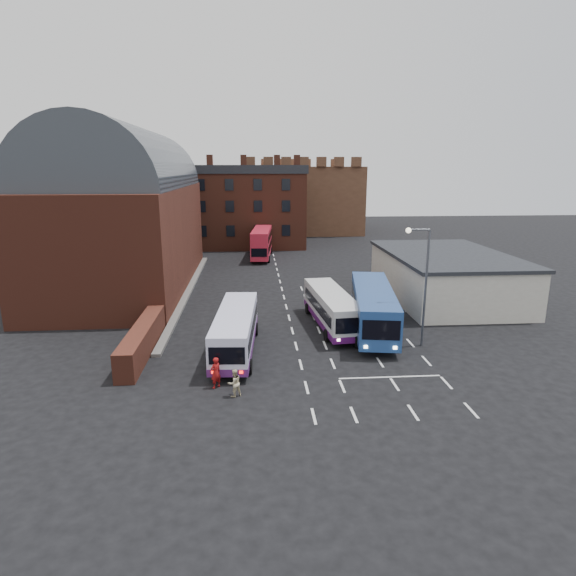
{
  "coord_description": "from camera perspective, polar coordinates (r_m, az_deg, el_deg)",
  "views": [
    {
      "loc": [
        -2.84,
        -28.44,
        11.9
      ],
      "look_at": [
        0.0,
        10.0,
        2.2
      ],
      "focal_mm": 30.0,
      "sensor_mm": 36.0,
      "label": 1
    }
  ],
  "objects": [
    {
      "name": "castle_keep",
      "position": [
        95.03,
        1.14,
        10.57
      ],
      "size": [
        22.0,
        22.0,
        12.0
      ],
      "primitive_type": "cube",
      "color": "brown",
      "rests_on": "ground"
    },
    {
      "name": "bus_red_double",
      "position": [
        64.63,
        -3.14,
        5.37
      ],
      "size": [
        3.11,
        9.94,
        3.91
      ],
      "rotation": [
        0.0,
        0.0,
        3.06
      ],
      "color": "red",
      "rests_on": "ground"
    },
    {
      "name": "pedestrian_beige",
      "position": [
        26.2,
        -6.37,
        -11.11
      ],
      "size": [
        0.94,
        0.87,
        1.54
      ],
      "primitive_type": "imported",
      "rotation": [
        0.0,
        0.0,
        3.66
      ],
      "color": "beige",
      "rests_on": "ground"
    },
    {
      "name": "street_lamp",
      "position": [
        33.04,
        15.62,
        1.36
      ],
      "size": [
        1.66,
        0.36,
        8.12
      ],
      "rotation": [
        0.0,
        0.0,
        -0.01
      ],
      "color": "#4D5057",
      "rests_on": "ground"
    },
    {
      "name": "forecourt_wall",
      "position": [
        33.19,
        -16.87,
        -5.87
      ],
      "size": [
        1.2,
        10.0,
        1.8
      ],
      "primitive_type": "cube",
      "color": "#602B1E",
      "rests_on": "ground"
    },
    {
      "name": "bus_white_outbound",
      "position": [
        31.88,
        -6.24,
        -4.76
      ],
      "size": [
        3.04,
        10.24,
        2.76
      ],
      "rotation": [
        0.0,
        0.0,
        -0.06
      ],
      "color": "silver",
      "rests_on": "ground"
    },
    {
      "name": "ground",
      "position": [
        30.96,
        1.38,
        -8.49
      ],
      "size": [
        180.0,
        180.0,
        0.0
      ],
      "primitive_type": "plane",
      "color": "black"
    },
    {
      "name": "railway_station",
      "position": [
        51.21,
        -18.74,
        8.61
      ],
      "size": [
        12.0,
        28.0,
        16.0
      ],
      "color": "#602B1E",
      "rests_on": "ground"
    },
    {
      "name": "pedestrian_red",
      "position": [
        27.22,
        -8.56,
        -9.89
      ],
      "size": [
        0.77,
        0.75,
        1.79
      ],
      "primitive_type": "imported",
      "rotation": [
        0.0,
        0.0,
        3.87
      ],
      "color": "maroon",
      "rests_on": "ground"
    },
    {
      "name": "cream_building",
      "position": [
        47.06,
        18.16,
        1.46
      ],
      "size": [
        10.4,
        16.4,
        4.25
      ],
      "color": "beige",
      "rests_on": "ground"
    },
    {
      "name": "bus_white_inbound",
      "position": [
        36.78,
        5.17,
        -2.2
      ],
      "size": [
        3.16,
        10.09,
        2.71
      ],
      "rotation": [
        0.0,
        0.0,
        3.23
      ],
      "color": "silver",
      "rests_on": "ground"
    },
    {
      "name": "bus_blue",
      "position": [
        36.27,
        10.06,
        -2.1
      ],
      "size": [
        4.54,
        12.06,
        3.21
      ],
      "rotation": [
        0.0,
        0.0,
        2.98
      ],
      "color": "navy",
      "rests_on": "ground"
    },
    {
      "name": "brick_terrace",
      "position": [
        74.78,
        -6.72,
        9.12
      ],
      "size": [
        22.0,
        10.0,
        11.0
      ],
      "primitive_type": "cube",
      "color": "brown",
      "rests_on": "ground"
    }
  ]
}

